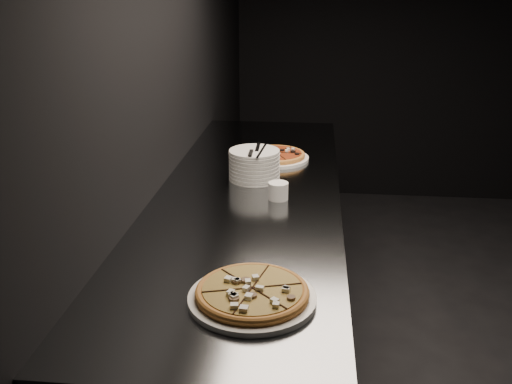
# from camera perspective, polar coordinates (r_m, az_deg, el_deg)

# --- Properties ---
(wall_left) EXTENTS (0.02, 5.00, 2.80)m
(wall_left) POSITION_cam_1_polar(r_m,az_deg,el_deg) (2.28, -10.27, 11.82)
(wall_left) COLOR black
(wall_left) RESTS_ON floor
(counter) EXTENTS (0.74, 2.44, 0.92)m
(counter) POSITION_cam_1_polar(r_m,az_deg,el_deg) (2.53, -0.70, -9.70)
(counter) COLOR slate
(counter) RESTS_ON floor
(pizza_mushroom) EXTENTS (0.38, 0.38, 0.04)m
(pizza_mushroom) POSITION_cam_1_polar(r_m,az_deg,el_deg) (1.55, -0.38, -10.16)
(pizza_mushroom) COLOR white
(pizza_mushroom) RESTS_ON counter
(pizza_tomato) EXTENTS (0.32, 0.32, 0.04)m
(pizza_tomato) POSITION_cam_1_polar(r_m,az_deg,el_deg) (2.74, 1.96, 3.66)
(pizza_tomato) COLOR white
(pizza_tomato) RESTS_ON counter
(plate_stack) EXTENTS (0.22, 0.22, 0.13)m
(plate_stack) POSITION_cam_1_polar(r_m,az_deg,el_deg) (2.45, -0.17, 2.75)
(plate_stack) COLOR white
(plate_stack) RESTS_ON counter
(cutlery) EXTENTS (0.09, 0.23, 0.01)m
(cutlery) POSITION_cam_1_polar(r_m,az_deg,el_deg) (2.42, -0.01, 4.15)
(cutlery) COLOR silver
(cutlery) RESTS_ON plate_stack
(ramekin) EXTENTS (0.08, 0.08, 0.07)m
(ramekin) POSITION_cam_1_polar(r_m,az_deg,el_deg) (2.23, 2.24, 0.16)
(ramekin) COLOR white
(ramekin) RESTS_ON counter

